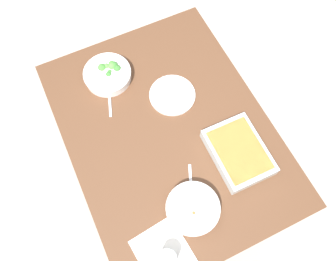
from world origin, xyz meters
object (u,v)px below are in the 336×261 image
object	(u,v)px
broccoli_bowl	(108,74)
drink_cup	(167,259)
baking_dish	(238,152)
side_plate	(172,95)
spoon_by_stew	(191,190)
spoon_by_broccoli	(109,95)
stew_bowl	(193,209)

from	to	relation	value
broccoli_bowl	drink_cup	xyz separation A→B (m)	(0.88, -0.10, 0.01)
baking_dish	side_plate	size ratio (longest dim) A/B	1.37
baking_dish	drink_cup	bearing A→B (deg)	-60.67
broccoli_bowl	spoon_by_stew	size ratio (longest dim) A/B	1.38
broccoli_bowl	drink_cup	world-z (taller)	drink_cup
baking_dish	drink_cup	distance (m)	0.54
side_plate	spoon_by_stew	distance (m)	0.47
drink_cup	spoon_by_stew	world-z (taller)	drink_cup
broccoli_bowl	baking_dish	world-z (taller)	broccoli_bowl
side_plate	spoon_by_broccoli	world-z (taller)	side_plate
spoon_by_broccoli	side_plate	bearing A→B (deg)	64.82
side_plate	drink_cup	bearing A→B (deg)	-27.23
broccoli_bowl	baking_dish	bearing A→B (deg)	30.62
spoon_by_broccoli	drink_cup	bearing A→B (deg)	-4.80
stew_bowl	side_plate	distance (m)	0.55
drink_cup	side_plate	xyz separation A→B (m)	(-0.66, 0.34, -0.03)
baking_dish	drink_cup	world-z (taller)	drink_cup
side_plate	baking_dish	bearing A→B (deg)	18.27
drink_cup	spoon_by_stew	bearing A→B (deg)	134.61
baking_dish	broccoli_bowl	bearing A→B (deg)	-149.38
side_plate	spoon_by_stew	world-z (taller)	side_plate
broccoli_bowl	spoon_by_broccoli	distance (m)	0.11
baking_dish	spoon_by_broccoli	size ratio (longest dim) A/B	1.76
spoon_by_stew	spoon_by_broccoli	xyz separation A→B (m)	(-0.58, -0.14, 0.00)
stew_bowl	baking_dish	size ratio (longest dim) A/B	0.74
broccoli_bowl	spoon_by_broccoli	xyz separation A→B (m)	(0.10, -0.03, -0.03)
stew_bowl	side_plate	xyz separation A→B (m)	(-0.53, 0.16, -0.03)
broccoli_bowl	side_plate	bearing A→B (deg)	46.28
stew_bowl	drink_cup	distance (m)	0.22
side_plate	spoon_by_broccoli	distance (m)	0.30
stew_bowl	side_plate	world-z (taller)	stew_bowl
drink_cup	side_plate	bearing A→B (deg)	152.77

